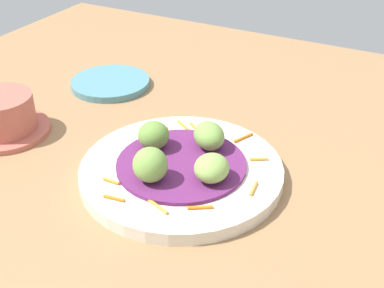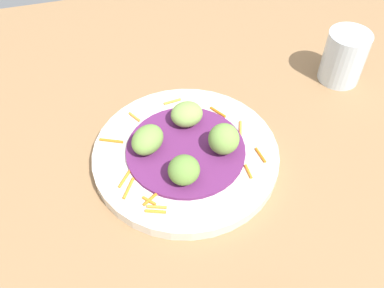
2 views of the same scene
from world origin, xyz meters
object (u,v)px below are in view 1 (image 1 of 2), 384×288
object	(u,v)px
guac_scoop_center	(150,165)
guac_scoop_right	(212,168)
main_plate	(181,171)
terracotta_bowl	(3,117)
guac_scoop_back	(209,136)
side_plate_small	(111,83)
guac_scoop_left	(153,135)

from	to	relation	value
guac_scoop_center	guac_scoop_right	world-z (taller)	guac_scoop_center
main_plate	guac_scoop_center	xyz separation A→B (cm)	(-1.49, -5.07, 3.60)
guac_scoop_center	terracotta_bowl	bearing A→B (deg)	174.28
guac_scoop_right	terracotta_bowl	bearing A→B (deg)	-178.61
guac_scoop_back	guac_scoop_center	bearing A→B (deg)	-106.42
guac_scoop_right	guac_scoop_back	bearing A→B (deg)	118.58
main_plate	terracotta_bowl	xyz separation A→B (cm)	(-28.98, -2.32, 1.91)
side_plate_small	guac_scoop_center	bearing A→B (deg)	-45.64
main_plate	guac_scoop_back	size ratio (longest dim) A/B	5.13
main_plate	side_plate_small	world-z (taller)	main_plate
guac_scoop_center	guac_scoop_right	distance (cm)	7.50
guac_scoop_left	guac_scoop_center	bearing A→B (deg)	-61.42
guac_scoop_left	guac_scoop_back	xyz separation A→B (cm)	(6.57, 3.58, -0.12)
guac_scoop_center	main_plate	bearing A→B (deg)	73.58
terracotta_bowl	guac_scoop_center	bearing A→B (deg)	-5.72
guac_scoop_back	guac_scoop_right	bearing A→B (deg)	-61.42
guac_scoop_left	side_plate_small	distance (cm)	26.09
main_plate	terracotta_bowl	world-z (taller)	terracotta_bowl
guac_scoop_right	terracotta_bowl	xyz separation A→B (cm)	(-34.06, -0.83, -1.14)
side_plate_small	terracotta_bowl	xyz separation A→B (cm)	(-4.45, -20.81, 2.21)
side_plate_small	guac_scoop_left	bearing A→B (deg)	-41.13
guac_scoop_center	guac_scoop_back	bearing A→B (deg)	73.58
guac_scoop_right	guac_scoop_center	bearing A→B (deg)	-151.42
guac_scoop_back	terracotta_bowl	world-z (taller)	terracotta_bowl
guac_scoop_left	terracotta_bowl	xyz separation A→B (cm)	(-23.91, -3.82, -1.39)
main_plate	guac_scoop_back	bearing A→B (deg)	73.58
guac_scoop_left	guac_scoop_back	world-z (taller)	guac_scoop_left
guac_scoop_left	terracotta_bowl	distance (cm)	24.25
main_plate	guac_scoop_right	world-z (taller)	guac_scoop_right
guac_scoop_right	side_plate_small	xyz separation A→B (cm)	(-29.61, 19.98, -3.34)
main_plate	guac_scoop_left	world-z (taller)	guac_scoop_left
guac_scoop_back	terracotta_bowl	xyz separation A→B (cm)	(-30.48, -7.39, -1.27)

